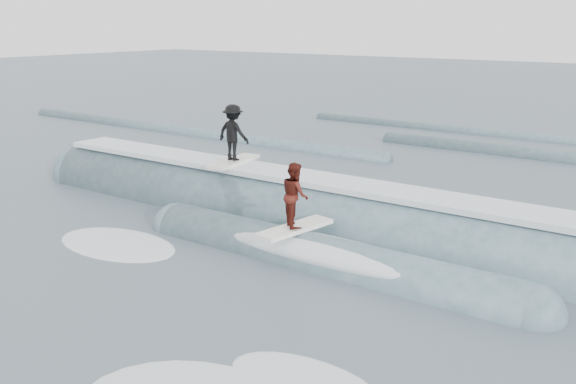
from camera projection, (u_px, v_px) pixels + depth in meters
The scene contains 6 objects.
ground at pixel (143, 300), 12.36m from camera, with size 160.00×160.00×0.00m, color #3D4E59.
breaking_wave at pixel (312, 228), 16.49m from camera, with size 20.71×4.02×2.49m.
surfer_black at pixel (233, 136), 17.85m from camera, with size 1.01×2.06×1.66m.
surfer_red at pixel (295, 200), 14.26m from camera, with size 0.90×2.06×1.56m.
whitewater at pixel (182, 354), 10.33m from camera, with size 9.92×6.77×0.10m.
far_swells at pixel (447, 149), 26.79m from camera, with size 41.85×8.65×0.80m.
Camera 1 is at (8.92, -7.63, 5.21)m, focal length 40.00 mm.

